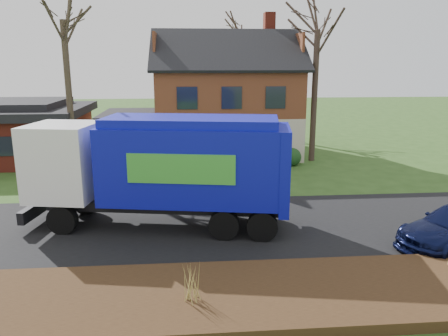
{
  "coord_description": "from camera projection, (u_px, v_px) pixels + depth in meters",
  "views": [
    {
      "loc": [
        -0.61,
        -15.4,
        6.04
      ],
      "look_at": [
        0.9,
        2.5,
        1.66
      ],
      "focal_mm": 35.0,
      "sensor_mm": 36.0,
      "label": 1
    }
  ],
  "objects": [
    {
      "name": "silver_sedan",
      "position": [
        197.0,
        180.0,
        20.22
      ],
      "size": [
        4.56,
        2.61,
        1.42
      ],
      "primitive_type": "imported",
      "rotation": [
        0.0,
        0.0,
        1.84
      ],
      "color": "#B0B2B8",
      "rests_on": "ground"
    },
    {
      "name": "main_house",
      "position": [
        219.0,
        93.0,
        29.03
      ],
      "size": [
        12.95,
        8.95,
        9.26
      ],
      "color": "beige",
      "rests_on": "ground"
    },
    {
      "name": "road",
      "position": [
        206.0,
        227.0,
        16.39
      ],
      "size": [
        80.0,
        7.0,
        0.02
      ],
      "primitive_type": "cube",
      "color": "black",
      "rests_on": "ground"
    },
    {
      "name": "grass_clump_mid",
      "position": [
        194.0,
        281.0,
        10.7
      ],
      "size": [
        0.36,
        0.29,
        1.0
      ],
      "color": "#A58E48",
      "rests_on": "mulch_verge"
    },
    {
      "name": "tree_front_east",
      "position": [
        319.0,
        7.0,
        25.37
      ],
      "size": [
        4.05,
        4.05,
        11.25
      ],
      "color": "#3B2C23",
      "rests_on": "ground"
    },
    {
      "name": "tree_back",
      "position": [
        242.0,
        17.0,
        36.09
      ],
      "size": [
        3.67,
        3.67,
        11.62
      ],
      "color": "#3D2C24",
      "rests_on": "ground"
    },
    {
      "name": "mulch_verge",
      "position": [
        215.0,
        297.0,
        11.22
      ],
      "size": [
        80.0,
        3.5,
        0.3
      ],
      "primitive_type": "cube",
      "color": "black",
      "rests_on": "ground"
    },
    {
      "name": "ranch_house",
      "position": [
        7.0,
        131.0,
        27.57
      ],
      "size": [
        9.8,
        8.2,
        3.7
      ],
      "color": "maroon",
      "rests_on": "ground"
    },
    {
      "name": "garbage_truck",
      "position": [
        164.0,
        165.0,
        15.94
      ],
      "size": [
        9.96,
        4.21,
        4.14
      ],
      "rotation": [
        0.0,
        0.0,
        -0.17
      ],
      "color": "black",
      "rests_on": "ground"
    },
    {
      "name": "ground",
      "position": [
        206.0,
        227.0,
        16.39
      ],
      "size": [
        120.0,
        120.0,
        0.0
      ],
      "primitive_type": "plane",
      "color": "#284717",
      "rests_on": "ground"
    }
  ]
}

